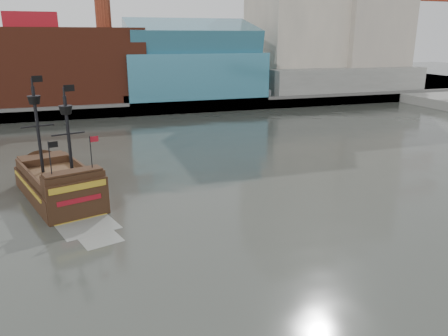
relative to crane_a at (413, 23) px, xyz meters
name	(u,v)px	position (x,y,z in m)	size (l,w,h in m)	color
ground	(300,253)	(-78.63, -82.00, -19.11)	(400.00, 400.00, 0.00)	#2A2D27
promenade_far	(136,93)	(-78.63, 10.00, -18.11)	(220.00, 60.00, 2.00)	slate
seawall	(155,109)	(-78.63, -19.50, -17.81)	(220.00, 1.00, 2.60)	#4C4C49
crane_a	(413,23)	(0.00, 0.00, 0.00)	(22.50, 4.00, 32.25)	slate
crane_b	(414,36)	(9.60, 10.00, -3.54)	(19.10, 4.00, 26.25)	slate
pirate_ship	(59,187)	(-95.75, -64.26, -17.96)	(9.76, 17.70, 12.70)	black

